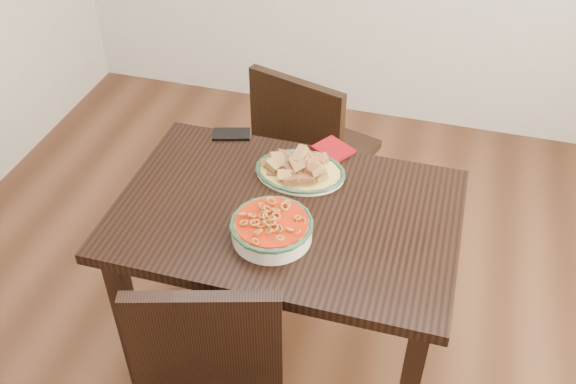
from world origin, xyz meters
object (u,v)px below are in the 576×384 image
(chair_far, at_px, (309,149))
(fish_plate, at_px, (300,164))
(dining_table, at_px, (286,234))
(smartphone, at_px, (231,134))
(noodle_bowl, at_px, (272,227))

(chair_far, height_order, fish_plate, chair_far)
(dining_table, xyz_separation_m, smartphone, (-0.31, 0.35, 0.11))
(noodle_bowl, bearing_deg, fish_plate, 89.49)
(dining_table, bearing_deg, fish_plate, 91.54)
(dining_table, bearing_deg, chair_far, 97.91)
(chair_far, distance_m, noodle_bowl, 0.87)
(fish_plate, bearing_deg, dining_table, -88.46)
(fish_plate, xyz_separation_m, noodle_bowl, (-0.00, -0.32, -0.00))
(dining_table, xyz_separation_m, noodle_bowl, (-0.01, -0.13, 0.15))
(chair_far, xyz_separation_m, fish_plate, (0.09, -0.49, 0.30))
(dining_table, xyz_separation_m, chair_far, (-0.09, 0.68, -0.14))
(dining_table, distance_m, fish_plate, 0.24)
(fish_plate, height_order, noodle_bowl, fish_plate)
(dining_table, distance_m, smartphone, 0.48)
(noodle_bowl, bearing_deg, smartphone, 122.53)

